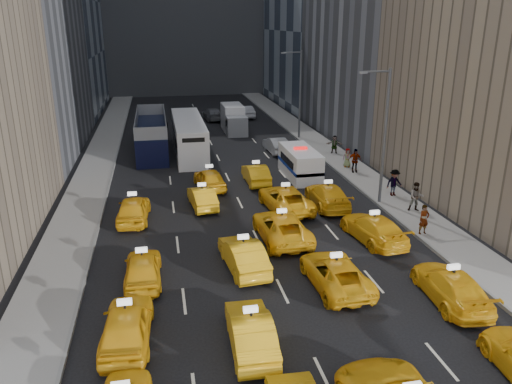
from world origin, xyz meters
TOP-DOWN VIEW (x-y plane):
  - ground at (0.00, 0.00)m, footprint 160.00×160.00m
  - sidewalk_west at (-10.50, 25.00)m, footprint 3.00×90.00m
  - sidewalk_east at (10.50, 25.00)m, footprint 3.00×90.00m
  - curb_west at (-9.05, 25.00)m, footprint 0.15×90.00m
  - curb_east at (9.05, 25.00)m, footprint 0.15×90.00m
  - streetlight_near at (9.18, 12.00)m, footprint 2.15×0.22m
  - streetlight_far at (9.18, 32.00)m, footprint 2.15×0.22m
  - taxi_4 at (-6.80, -0.60)m, footprint 2.11×4.68m
  - taxi_5 at (-2.20, -1.85)m, footprint 1.66×4.45m
  - taxi_6 at (2.53, 1.96)m, footprint 2.49×5.08m
  - taxi_7 at (7.09, -0.25)m, footprint 2.41×5.13m
  - taxi_8 at (-6.27, 4.12)m, footprint 1.76×4.27m
  - taxi_9 at (-1.38, 4.51)m, footprint 2.07×4.76m
  - taxi_10 at (1.35, 7.59)m, footprint 2.68×5.53m
  - taxi_11 at (6.38, 6.42)m, footprint 2.68×5.32m
  - taxi_12 at (-6.97, 12.06)m, footprint 2.15×4.69m
  - taxi_13 at (-2.58, 13.66)m, footprint 1.84×4.25m
  - taxi_14 at (2.72, 12.10)m, footprint 2.99×5.69m
  - taxi_15 at (5.65, 12.19)m, footprint 2.30×5.27m
  - taxi_16 at (-1.67, 17.45)m, footprint 2.33×4.59m
  - taxi_17 at (1.93, 18.03)m, footprint 1.58×4.44m
  - nypd_van at (5.66, 18.92)m, footprint 2.96×5.93m
  - double_decker at (-5.80, 29.46)m, footprint 3.20×12.11m
  - city_bus at (-2.43, 28.23)m, footprint 3.77×12.68m
  - box_truck at (3.12, 36.83)m, footprint 2.76×6.51m
  - misc_car_0 at (5.61, 26.78)m, footprint 1.77×4.50m
  - misc_car_1 at (-5.42, 40.55)m, footprint 2.80×5.23m
  - misc_car_2 at (1.55, 44.21)m, footprint 2.65×5.29m
  - misc_car_3 at (-1.51, 42.81)m, footprint 1.84×4.00m
  - misc_car_4 at (5.81, 44.90)m, footprint 2.01×4.78m
  - pedestrian_0 at (9.46, 6.45)m, footprint 0.69×0.50m
  - pedestrian_1 at (10.81, 9.90)m, footprint 1.04×0.77m
  - pedestrian_2 at (10.76, 12.94)m, footprint 1.29×0.70m
  - pedestrian_3 at (10.23, 18.89)m, footprint 1.18×0.63m
  - pedestrian_4 at (10.20, 20.42)m, footprint 0.86×0.60m
  - pedestrian_5 at (10.71, 25.03)m, footprint 1.57×0.98m

SIDE VIEW (x-z plane):
  - ground at x=0.00m, z-range 0.00..0.00m
  - sidewalk_west at x=-10.50m, z-range 0.00..0.15m
  - sidewalk_east at x=10.50m, z-range 0.00..0.15m
  - curb_west at x=-9.05m, z-range 0.00..0.18m
  - curb_east at x=9.05m, z-range 0.00..0.18m
  - misc_car_3 at x=-1.51m, z-range 0.00..1.33m
  - taxi_13 at x=-2.58m, z-range 0.00..1.36m
  - taxi_6 at x=2.53m, z-range 0.00..1.39m
  - misc_car_1 at x=-5.42m, z-range 0.00..1.40m
  - taxi_8 at x=-6.27m, z-range 0.00..1.45m
  - taxi_7 at x=7.09m, z-range 0.00..1.45m
  - taxi_5 at x=-2.20m, z-range 0.00..1.45m
  - misc_car_0 at x=5.61m, z-range 0.00..1.46m
  - taxi_17 at x=1.93m, z-range 0.00..1.46m
  - misc_car_2 at x=1.55m, z-range 0.00..1.47m
  - taxi_11 at x=6.38m, z-range 0.00..1.48m
  - taxi_16 at x=-1.67m, z-range 0.00..1.50m
  - taxi_15 at x=5.65m, z-range 0.00..1.51m
  - taxi_10 at x=1.35m, z-range 0.00..1.51m
  - taxi_9 at x=-1.38m, z-range 0.00..1.52m
  - taxi_14 at x=2.72m, z-range 0.00..1.53m
  - misc_car_4 at x=5.81m, z-range 0.00..1.53m
  - taxi_12 at x=-6.97m, z-range 0.00..1.56m
  - taxi_4 at x=-6.80m, z-range 0.00..1.56m
  - pedestrian_4 at x=10.20m, z-range 0.15..1.73m
  - pedestrian_5 at x=10.71m, z-range 0.15..1.79m
  - pedestrian_0 at x=9.46m, z-range 0.15..1.90m
  - pedestrian_2 at x=10.76m, z-range 0.15..2.04m
  - pedestrian_1 at x=10.81m, z-range 0.15..2.05m
  - nypd_van at x=5.66m, z-range -0.12..2.32m
  - pedestrian_3 at x=10.23m, z-range 0.15..2.08m
  - box_truck at x=3.12m, z-range -0.03..2.87m
  - city_bus at x=-2.43m, z-range -0.01..3.21m
  - double_decker at x=-5.80m, z-range -0.01..3.48m
  - streetlight_near at x=9.18m, z-range 0.42..9.42m
  - streetlight_far at x=9.18m, z-range 0.42..9.42m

